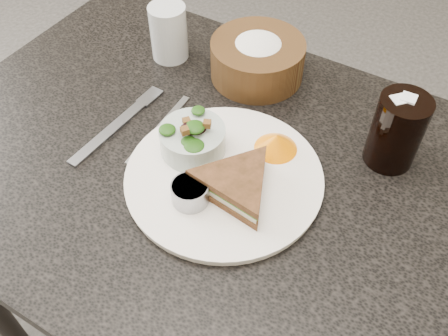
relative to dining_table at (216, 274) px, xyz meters
The scene contains 11 objects.
dining_table is the anchor object (origin of this frame).
dinner_plate 0.38m from the dining_table, 34.50° to the right, with size 0.31×0.31×0.01m, color white.
sandwich 0.42m from the dining_table, 33.04° to the right, with size 0.15×0.15×0.04m, color brown, non-canonical shape.
salad_bowl 0.42m from the dining_table, behind, with size 0.11×0.11×0.06m, color #A6B7AF, non-canonical shape.
dressing_ramekin 0.42m from the dining_table, 79.06° to the right, with size 0.06×0.06×0.03m, color gray.
orange_wedge 0.42m from the dining_table, 40.26° to the left, with size 0.07×0.07×0.03m, color #FF7C00.
fork 0.42m from the dining_table, behind, with size 0.02×0.20×0.01m, color gray.
knife 0.40m from the dining_table, behind, with size 0.01×0.19×0.00m, color #9EA0A2.
bread_basket 0.49m from the dining_table, 101.19° to the left, with size 0.18×0.18×0.10m, color #493519, non-canonical shape.
cola_glass 0.53m from the dining_table, 32.64° to the left, with size 0.08×0.08×0.14m, color black, non-canonical shape.
water_glass 0.52m from the dining_table, 138.25° to the left, with size 0.07×0.07×0.11m, color silver.
Camera 1 is at (0.29, -0.45, 1.36)m, focal length 40.00 mm.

